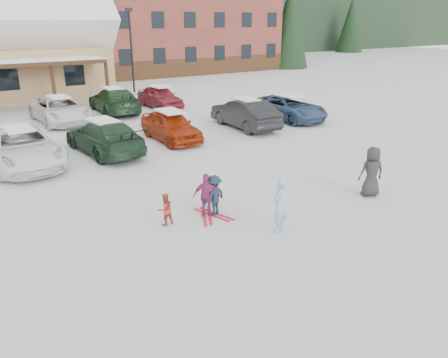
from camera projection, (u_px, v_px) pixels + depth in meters
ground at (234, 223)px, 12.69m from camera, size 160.00×160.00×0.00m
lamp_post at (131, 46)px, 34.10m from camera, size 0.50×0.25×6.39m
conifer_1 at (290, 13)px, 51.11m from camera, size 4.84×4.84×11.22m
conifer_3 at (54, 23)px, 48.52m from camera, size 3.96×3.96×9.18m
conifer_4 at (247, 12)px, 64.05m from camera, size 5.06×5.06×11.73m
adult_skier at (280, 205)px, 11.91m from camera, size 0.70×0.62×1.62m
toddler_red at (165, 209)px, 12.45m from camera, size 0.48×0.38×0.95m
child_navy at (214, 195)px, 13.01m from camera, size 0.92×0.68×1.26m
skis_child_navy at (214, 214)px, 13.22m from camera, size 0.59×1.40×0.03m
child_magenta at (207, 195)px, 12.89m from camera, size 0.86×0.66×1.36m
skis_child_magenta at (207, 216)px, 13.12m from camera, size 0.82×1.34×0.03m
bystander_dark at (372, 172)px, 14.39m from camera, size 0.97×0.81×1.69m
parked_car_2 at (21, 147)px, 17.47m from camera, size 2.87×5.66×1.53m
parked_car_3 at (104, 137)px, 19.13m from camera, size 2.48×5.20×1.46m
parked_car_4 at (171, 126)px, 21.14m from camera, size 1.76×4.26×1.44m
parked_car_5 at (245, 113)px, 23.57m from camera, size 1.88×4.83×1.57m
parked_car_6 at (288, 108)px, 25.58m from camera, size 2.51×5.12×1.40m
parked_car_10 at (60, 110)px, 24.81m from camera, size 2.65×5.39×1.47m
parked_car_11 at (114, 100)px, 27.44m from camera, size 2.36×5.39×1.54m
parked_car_12 at (160, 97)px, 29.02m from camera, size 1.89×4.24×1.42m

